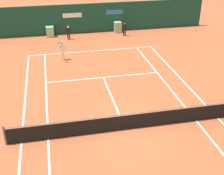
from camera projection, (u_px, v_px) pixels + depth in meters
The scene contains 7 objects.
ground_plane at pixel (123, 123), 16.36m from camera, with size 80.00×80.00×0.01m.
tennis_net at pixel (126, 121), 15.62m from camera, with size 12.10×0.10×1.07m.
sponsor_back_wall at pixel (84, 19), 29.88m from camera, with size 25.00×1.02×2.89m.
player_on_baseline at pixel (62, 49), 23.81m from camera, with size 0.59×0.68×1.79m.
ball_kid_left_post at pixel (125, 28), 29.36m from camera, with size 0.43×0.21×1.29m.
ball_kid_centre_post at pixel (68, 32), 28.37m from camera, with size 0.43×0.18×1.29m.
tennis_ball_near_service_line at pixel (65, 69), 22.56m from camera, with size 0.07×0.07×0.07m, color #CCE033.
Camera 1 is at (-3.39, -12.56, 9.37)m, focal length 48.44 mm.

